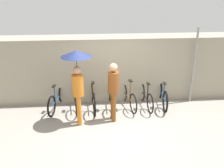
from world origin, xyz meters
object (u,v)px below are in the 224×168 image
Objects in this scene: parked_bicycle_6 at (162,94)px; pedestrian_center at (113,88)px; parked_bicycle_5 at (146,96)px; parked_bicycle_0 at (57,98)px; parked_bicycle_4 at (128,96)px; parked_bicycle_2 at (93,97)px; pedestrian_leading at (77,70)px; parked_bicycle_1 at (75,97)px; parked_bicycle_3 at (111,97)px.

parked_bicycle_6 is 2.06m from pedestrian_center.
parked_bicycle_0 is at bearing 84.27° from parked_bicycle_5.
parked_bicycle_0 is at bearing 79.16° from parked_bicycle_4.
parked_bicycle_0 is at bearing 83.73° from parked_bicycle_2.
pedestrian_leading is 1.22× the size of pedestrian_center.
parked_bicycle_2 is at bearing 123.02° from pedestrian_center.
parked_bicycle_5 is (0.58, -0.04, -0.01)m from parked_bicycle_4.
pedestrian_leading is at bearing 110.30° from parked_bicycle_4.
parked_bicycle_0 is 1.16m from parked_bicycle_2.
pedestrian_center reaches higher than parked_bicycle_6.
pedestrian_center is (1.17, -0.91, 0.65)m from parked_bicycle_1.
parked_bicycle_0 is 1.03× the size of parked_bicycle_4.
parked_bicycle_0 is 2.31m from parked_bicycle_4.
parked_bicycle_0 is 2.90m from parked_bicycle_5.
pedestrian_leading reaches higher than parked_bicycle_5.
parked_bicycle_0 is 2.08m from pedestrian_center.
parked_bicycle_6 is (2.90, -0.01, -0.02)m from parked_bicycle_1.
parked_bicycle_0 is 1.01× the size of parked_bicycle_3.
parked_bicycle_2 is (1.16, -0.07, 0.04)m from parked_bicycle_0.
parked_bicycle_1 is 2.32m from parked_bicycle_5.
pedestrian_leading reaches higher than parked_bicycle_0.
parked_bicycle_4 is at bearing -91.55° from parked_bicycle_3.
pedestrian_center is (-1.73, -0.90, 0.67)m from parked_bicycle_6.
parked_bicycle_0 is 1.74m from parked_bicycle_3.
parked_bicycle_0 reaches higher than parked_bicycle_4.
parked_bicycle_4 is at bearing 55.00° from pedestrian_center.
pedestrian_center is (-0.57, -0.87, 0.68)m from parked_bicycle_4.
parked_bicycle_0 reaches higher than parked_bicycle_2.
parked_bicycle_5 reaches higher than parked_bicycle_4.
pedestrian_leading reaches higher than parked_bicycle_6.
pedestrian_leading is (-1.00, -0.93, 1.24)m from parked_bicycle_3.
parked_bicycle_2 is at bearing -81.13° from parked_bicycle_0.
parked_bicycle_5 is 0.92× the size of pedestrian_center.
parked_bicycle_4 reaches higher than parked_bicycle_1.
parked_bicycle_5 is at bearing 103.04° from parked_bicycle_6.
parked_bicycle_6 reaches higher than parked_bicycle_5.
parked_bicycle_0 is at bearing 89.77° from parked_bicycle_3.
parked_bicycle_6 reaches higher than parked_bicycle_1.
pedestrian_leading reaches higher than parked_bicycle_3.
parked_bicycle_1 is at bearing 78.92° from parked_bicycle_4.
parked_bicycle_1 is 1.03× the size of parked_bicycle_3.
parked_bicycle_2 is at bearing 85.33° from parked_bicycle_5.
parked_bicycle_5 reaches higher than parked_bicycle_1.
parked_bicycle_0 is 0.79× the size of pedestrian_leading.
parked_bicycle_5 is 0.59m from parked_bicycle_6.
parked_bicycle_3 is 0.95× the size of pedestrian_center.
pedestrian_center reaches higher than parked_bicycle_4.
parked_bicycle_6 is at bearing -89.20° from parked_bicycle_3.
parked_bicycle_2 is 1.74m from parked_bicycle_5.
parked_bicycle_2 is 1.16m from parked_bicycle_4.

